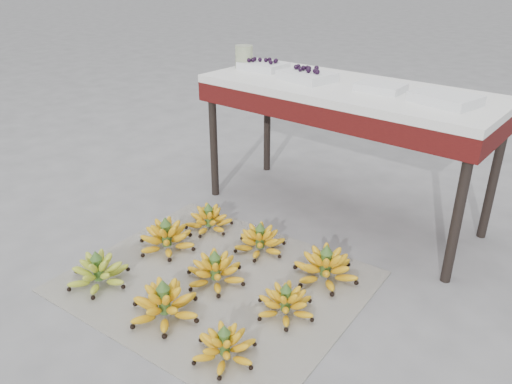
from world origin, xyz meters
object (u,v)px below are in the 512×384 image
Objects in this scene: newspaper_mat at (217,281)px; tray_left at (307,75)px; bunch_mid_left at (167,238)px; bunch_mid_right at (286,303)px; bunch_mid_center at (215,271)px; bunch_back_left at (209,220)px; bunch_back_right at (326,267)px; vendor_table at (346,102)px; bunch_front_right at (225,346)px; tray_far_right at (445,99)px; tray_far_left at (263,66)px; glass_jar at (244,57)px; bunch_back_center at (260,241)px; bunch_front_left at (98,272)px; bunch_front_center at (164,304)px; tray_right at (380,87)px.

newspaper_mat is 3.99× the size of tray_left.
bunch_mid_left is at bearing 173.02° from newspaper_mat.
bunch_mid_center is at bearing -163.05° from bunch_mid_right.
bunch_mid_center is 0.85× the size of bunch_back_left.
bunch_back_right is 0.89m from vendor_table.
bunch_front_right is 1.44m from tray_far_right.
tray_far_left is (-0.87, 0.94, 0.71)m from bunch_mid_right.
glass_jar is at bearing -179.53° from vendor_table.
tray_left is (-0.52, 0.57, 0.70)m from bunch_back_right.
bunch_mid_center is (0.39, -0.05, -0.00)m from bunch_mid_left.
bunch_front_right is at bearing -45.08° from bunch_back_center.
bunch_front_left is at bearing -110.61° from vendor_table.
bunch_front_left is 0.67m from bunch_back_left.
newspaper_mat is at bearing -163.89° from bunch_mid_right.
tray_far_left reaches higher than bunch_back_left.
tray_far_left is at bearing 177.02° from vendor_table.
bunch_mid_left is 0.21× the size of vendor_table.
bunch_front_left is 0.39m from bunch_mid_left.
glass_jar reaches higher than bunch_front_right.
newspaper_mat is 1.32m from tray_far_left.
bunch_front_center is 1.11× the size of bunch_mid_left.
newspaper_mat is 3.46× the size of bunch_front_center.
bunch_back_right is 1.42× the size of tray_right.
tray_left reaches higher than tray_far_right.
vendor_table is 0.21m from tray_right.
bunch_mid_center is at bearing -80.42° from tray_left.
tray_far_left is 0.13m from glass_jar.
bunch_front_center is (0.01, -0.31, 0.06)m from newspaper_mat.
bunch_front_center is at bearing -88.79° from newspaper_mat.
bunch_mid_right is at bearing -82.90° from bunch_back_right.
bunch_front_left is 1.60m from tray_right.
bunch_back_left is 0.93m from tray_left.
vendor_table is (-0.30, 0.91, 0.60)m from bunch_mid_right.
bunch_mid_center is 0.18× the size of vendor_table.
tray_right reaches higher than newspaper_mat.
bunch_mid_right is (0.37, 0.33, -0.01)m from bunch_front_center.
bunch_mid_left is (-0.39, 0.36, -0.00)m from bunch_front_center.
bunch_front_center reaches higher than bunch_front_left.
bunch_back_right is at bearing 15.71° from bunch_back_center.
bunch_front_right is 0.78× the size of bunch_back_left.
bunch_back_center is 0.98× the size of bunch_back_right.
bunch_mid_center is at bearing -56.48° from glass_jar.
bunch_mid_center is at bearing -72.01° from bunch_back_center.
newspaper_mat is 4.90× the size of bunch_front_right.
tray_left is at bearing 99.59° from newspaper_mat.
glass_jar is at bearing 155.13° from bunch_back_right.
bunch_mid_left reaches higher than bunch_front_left.
tray_far_right reaches higher than bunch_mid_right.
tray_right is at bearing 4.88° from tray_left.
bunch_front_left is at bearing -101.32° from tray_left.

